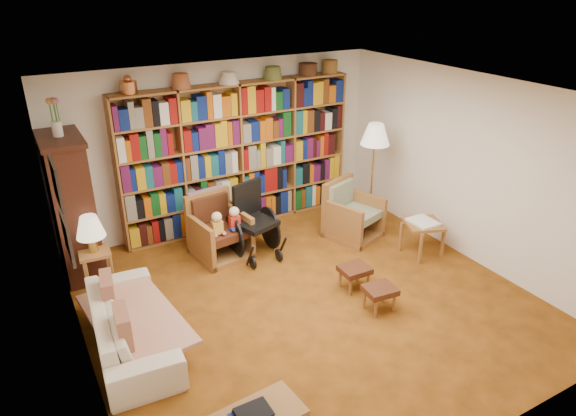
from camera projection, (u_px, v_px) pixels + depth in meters
floor at (306, 298)px, 6.26m from camera, size 5.00×5.00×0.00m
ceiling at (310, 94)px, 5.22m from camera, size 5.00×5.00×0.00m
wall_back at (222, 146)px, 7.73m from camera, size 5.00×0.00×5.00m
wall_front at (485, 328)px, 3.76m from camera, size 5.00×0.00×5.00m
wall_left at (72, 261)px, 4.63m from camera, size 0.00×5.00×5.00m
wall_right at (468, 168)px, 6.85m from camera, size 0.00×5.00×5.00m
bookshelf at (239, 152)px, 7.71m from camera, size 3.60×0.30×2.42m
curio_cabinet at (72, 206)px, 6.45m from camera, size 0.50×0.95×2.40m
framed_pictures at (62, 211)px, 4.72m from camera, size 0.03×0.52×0.97m
sofa at (131, 324)px, 5.38m from camera, size 1.89×0.85×0.54m
sofa_throw at (135, 320)px, 5.39m from camera, size 0.97×1.59×0.04m
cushion_left at (109, 296)px, 5.52m from camera, size 0.18×0.41×0.40m
cushion_right at (124, 332)px, 4.97m from camera, size 0.16×0.41×0.40m
side_table_lamp at (96, 262)px, 6.29m from camera, size 0.39×0.39×0.54m
table_lamp at (90, 228)px, 6.10m from camera, size 0.34×0.34×0.47m
armchair_leather at (218, 230)px, 7.15m from camera, size 0.79×0.83×0.89m
armchair_sage at (350, 215)px, 7.69m from camera, size 0.91×0.91×0.85m
wheelchair at (252, 222)px, 7.13m from camera, size 0.62×0.82×1.02m
floor_lamp at (375, 139)px, 7.53m from camera, size 0.43×0.43×1.63m
side_table_papers at (423, 227)px, 7.11m from camera, size 0.62×0.62×0.52m
footstool_a at (355, 271)px, 6.37m from camera, size 0.37×0.31×0.31m
footstool_b at (380, 291)px, 5.96m from camera, size 0.39×0.34×0.30m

